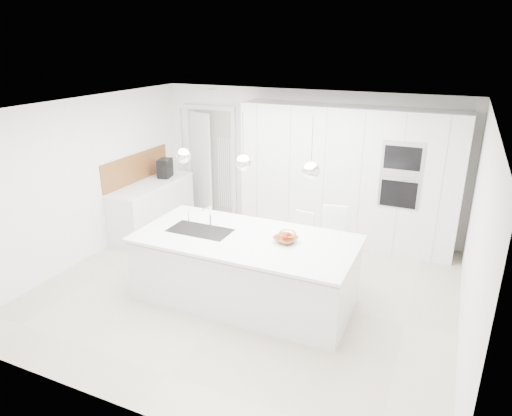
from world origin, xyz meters
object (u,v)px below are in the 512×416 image
at_px(fruit_bowl, 286,239).
at_px(island_base, 244,271).
at_px(espresso_machine, 165,168).
at_px(bar_stool_right, 330,247).
at_px(bar_stool_left, 301,246).

bearing_deg(fruit_bowl, island_base, -167.39).
xyz_separation_m(espresso_machine, bar_stool_right, (3.43, -1.00, -0.51)).
distance_m(fruit_bowl, bar_stool_right, 0.97).
bearing_deg(island_base, bar_stool_right, 45.84).
bearing_deg(island_base, espresso_machine, 142.73).
bearing_deg(espresso_machine, bar_stool_left, -31.34).
bearing_deg(bar_stool_right, fruit_bowl, -125.11).
distance_m(fruit_bowl, espresso_machine, 3.55).
height_order(island_base, bar_stool_right, bar_stool_right).
xyz_separation_m(bar_stool_left, bar_stool_right, (0.44, -0.03, 0.08)).
relative_size(fruit_bowl, espresso_machine, 0.86).
distance_m(fruit_bowl, bar_stool_left, 0.96).
bearing_deg(bar_stool_right, espresso_machine, 153.48).
relative_size(bar_stool_left, bar_stool_right, 0.86).
bearing_deg(fruit_bowl, bar_stool_right, 65.13).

